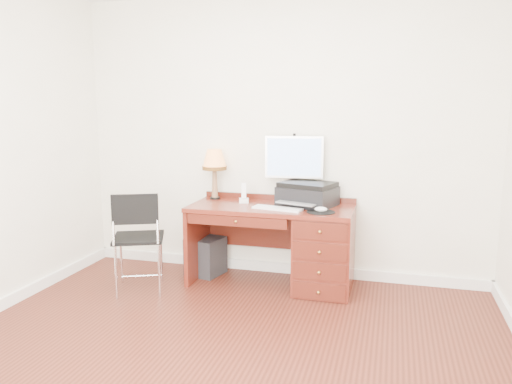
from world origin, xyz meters
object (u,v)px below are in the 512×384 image
(desk, at_px, (305,244))
(printer, at_px, (308,194))
(leg_lamp, at_px, (214,163))
(chair, at_px, (134,232))
(phone, at_px, (244,197))
(monitor, at_px, (294,161))
(equipment_box, at_px, (206,256))

(desk, height_order, printer, printer)
(desk, height_order, leg_lamp, leg_lamp)
(printer, relative_size, leg_lamp, 1.18)
(desk, xyz_separation_m, chair, (-1.44, -0.54, 0.15))
(leg_lamp, relative_size, phone, 2.62)
(desk, relative_size, chair, 1.63)
(leg_lamp, bearing_deg, chair, -124.17)
(leg_lamp, bearing_deg, monitor, 2.93)
(printer, relative_size, equipment_box, 1.57)
(printer, distance_m, equipment_box, 1.21)
(leg_lamp, bearing_deg, equipment_box, -129.79)
(phone, relative_size, chair, 0.20)
(desk, xyz_separation_m, phone, (-0.61, 0.08, 0.39))
(chair, bearing_deg, leg_lamp, 32.27)
(desk, bearing_deg, leg_lamp, 168.82)
(printer, distance_m, chair, 1.60)
(desk, bearing_deg, monitor, 124.64)
(desk, height_order, equipment_box, desk)
(printer, bearing_deg, desk, -68.61)
(chair, xyz_separation_m, equipment_box, (0.42, 0.64, -0.38))
(phone, height_order, equipment_box, phone)
(monitor, height_order, equipment_box, monitor)
(printer, height_order, equipment_box, printer)
(leg_lamp, height_order, chair, leg_lamp)
(phone, xyz_separation_m, equipment_box, (-0.41, 0.02, -0.62))
(printer, height_order, leg_lamp, leg_lamp)
(phone, height_order, chair, phone)
(phone, distance_m, chair, 1.06)
(phone, bearing_deg, printer, -13.76)
(leg_lamp, relative_size, equipment_box, 1.33)
(printer, height_order, chair, printer)
(desk, relative_size, monitor, 2.38)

